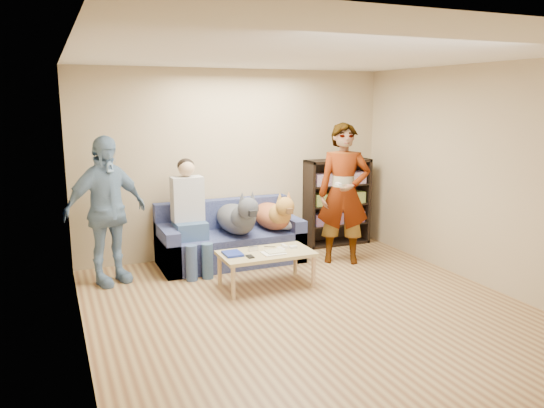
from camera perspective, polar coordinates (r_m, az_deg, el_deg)
name	(u,v)px	position (r m, az deg, el deg)	size (l,w,h in m)	color
ground	(317,315)	(5.61, 4.91, -11.81)	(5.00, 5.00, 0.00)	brown
ceiling	(322,54)	(5.17, 5.41, 15.72)	(5.00, 5.00, 0.00)	white
wall_back	(236,163)	(7.51, -3.90, 4.41)	(4.50, 4.50, 0.00)	tan
wall_front	(531,262)	(3.31, 26.10, -5.60)	(4.50, 4.50, 0.00)	tan
wall_left	(77,210)	(4.63, -20.20, -0.56)	(5.00, 5.00, 0.00)	tan
wall_right	(493,178)	(6.59, 22.68, 2.60)	(5.00, 5.00, 0.00)	tan
blanket	(287,224)	(7.29, 1.57, -2.19)	(0.40, 0.34, 0.14)	#AAA9AE
person_standing_right	(344,194)	(7.15, 7.71, 1.09)	(0.69, 0.45, 1.89)	gray
person_standing_left	(106,211)	(6.56, -17.43, -0.71)	(1.04, 0.43, 1.78)	#799AC2
held_controller	(338,184)	(6.85, 7.16, 2.15)	(0.04, 0.13, 0.03)	white
notebook_blue	(233,254)	(6.17, -4.25, -5.35)	(0.20, 0.26, 0.03)	navy
papers	(273,253)	(6.19, 0.16, -5.31)	(0.26, 0.20, 0.01)	white
magazine	(275,251)	(6.22, 0.34, -5.11)	(0.22, 0.17, 0.01)	beige
camera_silver	(253,248)	(6.32, -2.05, -4.80)	(0.11, 0.06, 0.05)	silver
controller_a	(284,246)	(6.46, 1.34, -4.55)	(0.04, 0.13, 0.03)	white
controller_b	(293,247)	(6.42, 2.29, -4.65)	(0.09, 0.06, 0.03)	white
headphone_cup_a	(282,250)	(6.32, 1.13, -4.94)	(0.07, 0.07, 0.02)	white
headphone_cup_b	(280,248)	(6.39, 0.83, -4.76)	(0.07, 0.07, 0.02)	white
pen_orange	(270,255)	(6.11, -0.22, -5.56)	(0.01, 0.01, 0.14)	orange
pen_black	(270,247)	(6.47, -0.25, -4.61)	(0.01, 0.01, 0.14)	black
wallet	(250,257)	(6.07, -2.38, -5.67)	(0.07, 0.12, 0.01)	black
sofa	(229,242)	(7.25, -4.61, -4.07)	(1.90, 0.85, 0.82)	#515B93
person_seated	(190,212)	(6.86, -8.85, -0.82)	(0.40, 0.73, 1.47)	#3F608C
dog_gray	(238,217)	(7.01, -3.70, -1.45)	(0.44, 1.26, 0.64)	#494B53
dog_tan	(274,215)	(7.24, 0.21, -1.17)	(0.41, 1.16, 0.59)	#A75C33
coffee_table	(266,256)	(6.28, -0.62, -5.59)	(1.10, 0.60, 0.42)	tan
bookshelf	(337,200)	(8.09, 6.98, 0.40)	(1.00, 0.34, 1.30)	black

